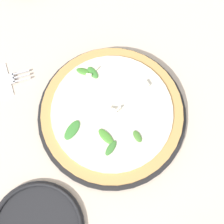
# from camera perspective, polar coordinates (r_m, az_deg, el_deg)

# --- Properties ---
(ground_plane) EXTENTS (6.00, 6.00, 0.00)m
(ground_plane) POSITION_cam_1_polar(r_m,az_deg,el_deg) (0.67, 1.73, -2.53)
(ground_plane) COLOR beige
(pizza_arugula_main) EXTENTS (0.32, 0.32, 0.05)m
(pizza_arugula_main) POSITION_cam_1_polar(r_m,az_deg,el_deg) (0.66, -0.02, -0.33)
(pizza_arugula_main) COLOR black
(pizza_arugula_main) RESTS_ON ground_plane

